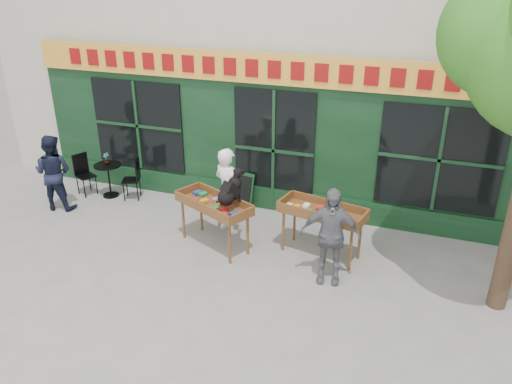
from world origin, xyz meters
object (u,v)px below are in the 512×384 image
at_px(book_cart_center, 214,206).
at_px(bistro_table, 108,174).
at_px(dog, 230,187).
at_px(man_left, 53,172).
at_px(man_right, 330,236).
at_px(book_cart_right, 322,214).
at_px(woman, 228,191).

distance_m(book_cart_center, bistro_table, 3.41).
xyz_separation_m(dog, man_left, (-4.22, 0.39, -0.47)).
xyz_separation_m(dog, man_right, (1.87, -0.33, -0.45)).
distance_m(book_cart_right, man_right, 0.81).
xyz_separation_m(man_right, bistro_table, (-5.39, 1.61, -0.29)).
distance_m(dog, man_left, 4.26).
relative_size(dog, book_cart_right, 0.38).
bearing_deg(woman, book_cart_center, 114.61).
bearing_deg(bistro_table, woman, -10.49).
distance_m(book_cart_right, man_left, 5.79).
distance_m(book_cart_right, bistro_table, 5.17).
bearing_deg(book_cart_right, woman, -176.53).
bearing_deg(man_right, woman, 146.84).
height_order(woman, man_left, woman).
relative_size(woman, bistro_table, 2.26).
bearing_deg(man_left, book_cart_right, 169.36).
bearing_deg(dog, bistro_table, -175.48).
bearing_deg(book_cart_right, man_right, -56.59).
distance_m(bistro_table, man_left, 1.17).
xyz_separation_m(book_cart_center, book_cart_right, (1.92, 0.37, 0.00)).
xyz_separation_m(woman, man_right, (2.22, -1.03, -0.02)).
bearing_deg(book_cart_right, dog, -153.26).
xyz_separation_m(bistro_table, man_left, (-0.70, -0.90, 0.28)).
xyz_separation_m(man_right, man_left, (-6.09, 0.71, -0.01)).
bearing_deg(woman, bistro_table, 14.12).
relative_size(book_cart_center, bistro_table, 2.13).
bearing_deg(book_cart_center, book_cart_right, 35.65).
bearing_deg(man_left, dog, 163.75).
height_order(woman, man_right, woman).
bearing_deg(dog, book_cart_center, -163.52).
xyz_separation_m(woman, book_cart_right, (1.92, -0.28, -0.04)).
relative_size(dog, bistro_table, 0.79).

